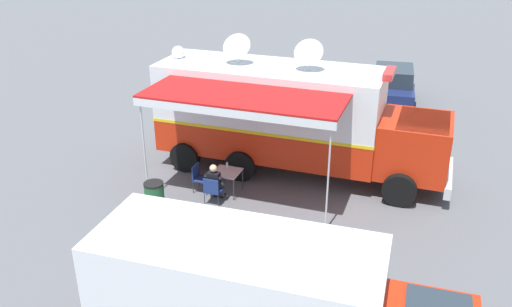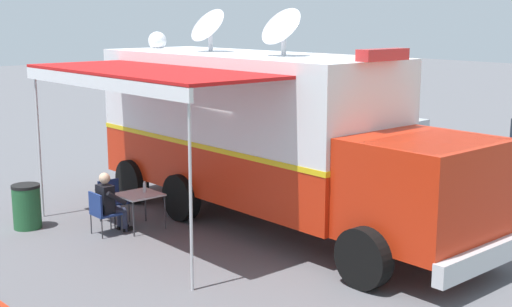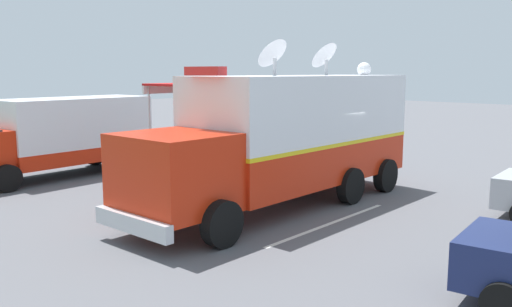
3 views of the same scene
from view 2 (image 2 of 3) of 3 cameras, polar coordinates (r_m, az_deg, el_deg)
ground_plane at (r=15.20m, az=-1.09°, el=-5.05°), size 100.00×100.00×0.00m
lot_stripe at (r=15.49m, az=8.10°, el=-4.83°), size 0.34×4.80×0.01m
command_truck at (r=14.19m, az=0.73°, el=1.86°), size 5.20×9.59×4.53m
folding_table at (r=14.24m, az=-9.60°, el=-3.52°), size 0.84×0.84×0.73m
water_bottle at (r=14.33m, az=-9.15°, el=-2.74°), size 0.07×0.07×0.22m
folding_chair_at_table at (r=14.00m, az=-12.62°, el=-4.56°), size 0.50×0.50×0.87m
folding_chair_beside_table at (r=14.92m, az=-11.81°, el=-3.55°), size 0.50×0.50×0.87m
seated_responder at (r=14.05m, az=-11.97°, el=-3.89°), size 0.67×0.57×1.25m
trash_bin at (r=14.88m, az=-18.36°, el=-4.16°), size 0.57×0.57×0.91m
car_far_corner at (r=21.21m, az=9.01°, el=1.91°), size 4.37×2.36×1.76m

